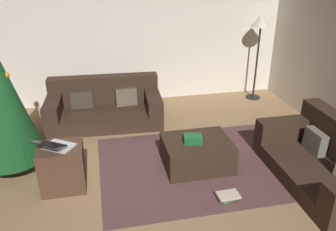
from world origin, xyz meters
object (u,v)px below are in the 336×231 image
laptop (55,145)px  book_stack (228,196)px  couch_left (105,106)px  ottoman (197,153)px  side_table (62,167)px  corner_lamp (261,27)px  christmas_tree (0,100)px  gift_box (193,139)px  tv_remote (198,136)px  couch_right (328,161)px

laptop → book_stack: 2.10m
couch_left → ottoman: couch_left is taller
side_table → book_stack: side_table is taller
ottoman → laptop: (-1.76, -0.18, 0.43)m
corner_lamp → laptop: bearing=-147.0°
christmas_tree → book_stack: 2.99m
ottoman → couch_left: bearing=123.9°
gift_box → christmas_tree: christmas_tree is taller
ottoman → corner_lamp: bearing=49.8°
christmas_tree → ottoman: bearing=-9.9°
couch_left → gift_box: (1.07, -1.72, 0.16)m
tv_remote → side_table: side_table is taller
tv_remote → book_stack: 0.95m
gift_box → corner_lamp: 3.02m
laptop → corner_lamp: bearing=33.0°
gift_box → tv_remote: bearing=50.8°
gift_box → christmas_tree: 2.44m
couch_right → book_stack: couch_right is taller
couch_left → couch_right: size_ratio=1.08×
tv_remote → side_table: size_ratio=0.28×
couch_right → ottoman: 1.65m
gift_box → side_table: (-1.66, -0.10, -0.14)m
couch_right → ottoman: (-1.50, 0.66, -0.09)m
couch_left → side_table: 1.92m
laptop → christmas_tree: bearing=137.1°
couch_left → side_table: (-0.58, -1.83, 0.02)m
laptop → couch_left: bearing=71.8°
christmas_tree → laptop: size_ratio=3.72×
side_table → laptop: (-0.03, -0.05, 0.34)m
ottoman → side_table: size_ratio=1.56×
tv_remote → laptop: 1.83m
couch_right → tv_remote: couch_right is taller
christmas_tree → book_stack: christmas_tree is taller
tv_remote → side_table: 1.78m
couch_right → couch_left: bearing=48.4°
couch_right → book_stack: (-1.34, -0.11, -0.24)m
laptop → side_table: bearing=56.6°
tv_remote → laptop: (-1.79, -0.28, 0.23)m
side_table → corner_lamp: (3.53, 2.26, 1.12)m
couch_right → gift_box: size_ratio=7.62×
christmas_tree → side_table: (0.68, -0.55, -0.71)m
gift_box → side_table: 1.67m
ottoman → corner_lamp: corner_lamp is taller
ottoman → tv_remote: bearing=71.8°
side_table → corner_lamp: 4.34m
ottoman → book_stack: 0.80m
gift_box → side_table: bearing=-176.5°
couch_right → tv_remote: (-1.47, 0.76, 0.12)m
couch_right → book_stack: size_ratio=6.42×
book_stack → couch_left: bearing=117.9°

